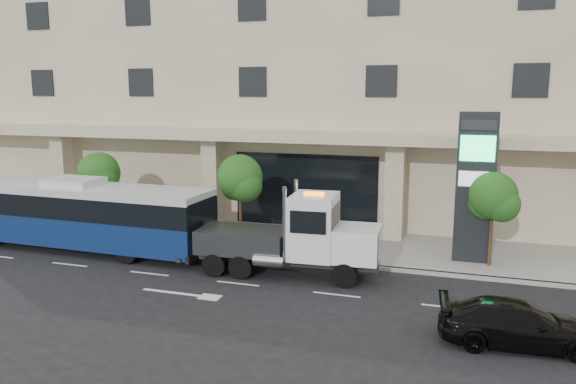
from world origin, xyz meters
name	(u,v)px	position (x,y,z in m)	size (l,w,h in m)	color
ground	(252,272)	(0.00, 0.00, 0.00)	(120.00, 120.00, 0.00)	black
sidewalk	(288,241)	(0.00, 5.00, 0.07)	(120.00, 6.00, 0.15)	gray
curb	(268,257)	(0.00, 2.00, 0.07)	(120.00, 0.30, 0.15)	gray
convention_center	(338,52)	(0.00, 15.42, 9.97)	(60.00, 17.60, 20.00)	tan
tree_left	(100,176)	(-9.97, 3.59, 3.11)	(2.27, 2.20, 4.22)	#422B19
tree_mid	(240,181)	(-1.97, 3.59, 3.26)	(2.28, 2.20, 4.38)	#422B19
tree_right	(494,199)	(9.53, 3.59, 3.04)	(2.10, 2.00, 4.04)	#422B19
city_bus	(76,213)	(-9.31, 0.74, 1.76)	(13.71, 3.20, 3.46)	black
tow_truck	(296,238)	(1.89, 0.14, 1.59)	(8.54, 2.54, 3.88)	#2D3033
black_sedan	(519,324)	(10.13, -3.96, 0.68)	(1.90, 4.68, 1.36)	black
signage_pylon	(475,187)	(8.77, 4.02, 3.45)	(1.63, 0.62, 6.51)	black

